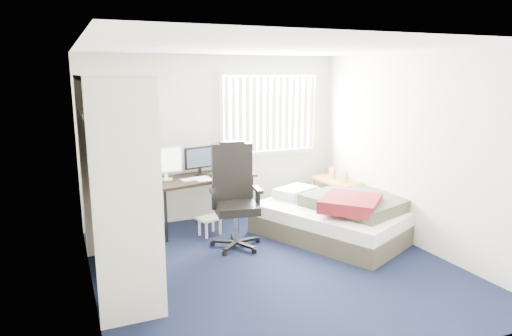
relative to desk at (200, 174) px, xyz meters
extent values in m
plane|color=black|center=(0.36, -1.75, -0.78)|extent=(4.20, 4.20, 0.00)
plane|color=silver|center=(0.36, 0.35, 0.47)|extent=(4.00, 0.00, 4.00)
plane|color=silver|center=(0.36, -3.85, 0.47)|extent=(4.00, 0.00, 4.00)
plane|color=silver|center=(-1.64, -1.75, 0.47)|extent=(0.00, 4.20, 4.20)
plane|color=silver|center=(2.36, -1.75, 0.47)|extent=(0.00, 4.20, 4.20)
plane|color=white|center=(0.36, -1.75, 1.72)|extent=(4.20, 4.20, 0.00)
cube|color=white|center=(1.26, 0.33, 0.82)|extent=(1.60, 0.02, 1.20)
cube|color=beige|center=(1.26, 0.30, 1.45)|extent=(1.72, 0.06, 0.06)
cube|color=beige|center=(1.26, 0.30, 0.19)|extent=(1.72, 0.06, 0.06)
cube|color=white|center=(1.26, 0.27, 0.82)|extent=(1.60, 0.04, 1.16)
cube|color=beige|center=(-1.34, -2.35, 0.32)|extent=(0.60, 0.04, 2.20)
cube|color=beige|center=(-1.34, -0.55, 0.32)|extent=(0.60, 0.04, 2.20)
cube|color=beige|center=(-1.34, -1.45, 1.42)|extent=(0.60, 1.80, 0.04)
cube|color=beige|center=(-1.34, -1.45, 1.04)|extent=(0.56, 1.74, 0.03)
cylinder|color=silver|center=(-1.34, -1.45, 0.92)|extent=(0.03, 1.72, 0.03)
cube|color=#26262B|center=(-1.34, -1.55, 0.47)|extent=(0.38, 1.10, 0.90)
cube|color=beige|center=(-1.02, -1.00, 0.32)|extent=(0.03, 0.90, 2.20)
cube|color=white|center=(-1.34, -1.90, 1.17)|extent=(0.38, 0.30, 0.24)
cube|color=gray|center=(-1.34, -1.40, 1.16)|extent=(0.34, 0.28, 0.22)
cube|color=black|center=(0.00, -0.02, -0.05)|extent=(1.64, 1.02, 0.04)
cylinder|color=black|center=(-0.62, -0.46, -0.43)|extent=(0.04, 0.04, 0.71)
cylinder|color=black|center=(-0.75, 0.12, -0.43)|extent=(0.04, 0.04, 0.71)
cylinder|color=black|center=(0.75, -0.17, -0.43)|extent=(0.04, 0.04, 0.71)
cylinder|color=black|center=(0.63, 0.41, -0.43)|extent=(0.04, 0.04, 0.71)
cube|color=white|center=(-0.50, -0.01, 0.25)|extent=(0.50, 0.13, 0.36)
cube|color=white|center=(-0.50, -0.01, 0.25)|extent=(0.44, 0.10, 0.31)
cube|color=black|center=(0.03, 0.11, 0.23)|extent=(0.48, 0.13, 0.32)
cube|color=#1E2838|center=(0.03, 0.11, 0.23)|extent=(0.42, 0.10, 0.27)
cube|color=black|center=(0.50, 0.17, 0.23)|extent=(0.48, 0.13, 0.32)
cube|color=#1E2838|center=(0.50, 0.17, 0.23)|extent=(0.42, 0.10, 0.27)
cube|color=white|center=(-0.13, -0.16, -0.02)|extent=(0.42, 0.22, 0.02)
cube|color=black|center=(0.17, -0.09, -0.02)|extent=(0.08, 0.11, 0.02)
cylinder|color=silver|center=(0.31, -0.01, 0.05)|extent=(0.08, 0.08, 0.16)
cube|color=white|center=(0.00, -0.02, -0.03)|extent=(0.35, 0.34, 0.00)
cube|color=black|center=(0.18, -1.00, -0.72)|extent=(0.74, 0.74, 0.13)
cylinder|color=silver|center=(0.18, -1.00, -0.49)|extent=(0.06, 0.06, 0.43)
cube|color=black|center=(0.18, -1.00, -0.25)|extent=(0.61, 0.61, 0.11)
cube|color=black|center=(0.22, -0.76, 0.18)|extent=(0.54, 0.19, 0.75)
cube|color=black|center=(0.22, -0.76, 0.50)|extent=(0.34, 0.18, 0.17)
cube|color=black|center=(-0.11, -0.95, -0.03)|extent=(0.12, 0.31, 0.04)
cube|color=black|center=(0.46, -1.05, -0.03)|extent=(0.12, 0.31, 0.04)
cube|color=white|center=(-0.01, -0.43, -0.54)|extent=(0.38, 0.34, 0.03)
cylinder|color=white|center=(-0.09, -0.55, -0.67)|extent=(0.04, 0.04, 0.23)
cylinder|color=white|center=(-0.14, -0.39, -0.67)|extent=(0.04, 0.04, 0.23)
cylinder|color=white|center=(0.13, -0.48, -0.67)|extent=(0.04, 0.04, 0.23)
cylinder|color=white|center=(0.08, -0.32, -0.67)|extent=(0.04, 0.04, 0.23)
cube|color=brown|center=(2.11, -0.38, -0.21)|extent=(0.47, 0.88, 0.04)
cube|color=brown|center=(1.96, -0.78, -0.51)|extent=(0.04, 0.04, 0.55)
cube|color=brown|center=(1.91, -0.01, -0.51)|extent=(0.04, 0.04, 0.55)
cube|color=brown|center=(2.30, -0.76, -0.51)|extent=(0.04, 0.04, 0.55)
cube|color=brown|center=(2.26, 0.01, -0.51)|extent=(0.04, 0.04, 0.55)
cube|color=brown|center=(2.12, -0.58, -0.10)|extent=(0.03, 0.14, 0.18)
cube|color=brown|center=(2.10, -0.26, -0.10)|extent=(0.03, 0.14, 0.18)
cube|color=#403C2E|center=(1.61, -1.13, -0.65)|extent=(2.16, 2.41, 0.26)
cube|color=white|center=(1.61, -1.13, -0.45)|extent=(2.11, 2.35, 0.18)
cube|color=silver|center=(1.32, -0.49, -0.29)|extent=(0.71, 0.61, 0.14)
cube|color=#384030|center=(1.85, -1.29, -0.29)|extent=(1.44, 1.51, 0.18)
cube|color=#5C0F14|center=(1.57, -1.53, -0.21)|extent=(1.03, 1.02, 0.16)
cube|color=tan|center=(-1.29, -1.95, -0.62)|extent=(0.48, 0.40, 0.32)
camera|label=1|loc=(-1.83, -6.28, 1.47)|focal=32.00mm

